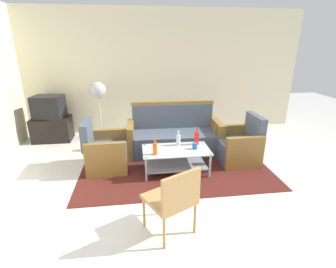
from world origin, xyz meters
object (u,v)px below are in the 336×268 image
at_px(couch, 174,137).
at_px(wicker_chair, 174,197).
at_px(cup, 195,146).
at_px(television, 49,107).
at_px(tv_stand, 52,129).
at_px(bottle_red, 197,138).
at_px(pedestal_fan, 98,94).
at_px(coffee_table, 176,157).
at_px(armchair_right, 239,146).
at_px(bottle_orange, 155,148).
at_px(bottle_clear, 178,140).
at_px(armchair_left, 105,152).

distance_m(couch, wicker_chair, 2.31).
xyz_separation_m(cup, television, (-2.79, 1.82, 0.30)).
relative_size(tv_stand, wicker_chair, 0.95).
bearing_deg(tv_stand, bottle_red, -29.57).
bearing_deg(cup, pedestal_fan, 133.05).
xyz_separation_m(couch, cup, (0.22, -0.84, 0.14)).
bearing_deg(bottle_red, tv_stand, 150.43).
bearing_deg(cup, tv_stand, 146.94).
distance_m(coffee_table, tv_stand, 3.06).
distance_m(cup, wicker_chair, 1.55).
bearing_deg(television, coffee_table, 152.57).
relative_size(couch, armchair_right, 2.13).
bearing_deg(bottle_orange, couch, 65.10).
xyz_separation_m(couch, armchair_right, (1.10, -0.55, -0.03)).
bearing_deg(wicker_chair, armchair_right, 22.35).
bearing_deg(wicker_chair, pedestal_fan, 82.05).
distance_m(bottle_red, bottle_orange, 0.81).
relative_size(coffee_table, cup, 11.00).
distance_m(coffee_table, wicker_chair, 1.50).
xyz_separation_m(bottle_clear, television, (-2.54, 1.62, 0.25)).
distance_m(armchair_left, tv_stand, 1.98).
relative_size(armchair_left, pedestal_fan, 0.67).
bearing_deg(pedestal_fan, bottle_orange, -61.75).
bearing_deg(bottle_red, couch, 114.02).
height_order(couch, bottle_red, couch).
bearing_deg(armchair_right, bottle_red, 96.24).
relative_size(television, wicker_chair, 0.78).
distance_m(bottle_orange, bottle_clear, 0.54).
bearing_deg(coffee_table, bottle_red, 24.48).
height_order(bottle_clear, wicker_chair, wicker_chair).
bearing_deg(bottle_red, pedestal_fan, 137.33).
bearing_deg(bottle_orange, pedestal_fan, 118.25).
relative_size(bottle_red, bottle_orange, 1.08).
distance_m(cup, tv_stand, 3.33).
bearing_deg(coffee_table, pedestal_fan, 127.77).
distance_m(armchair_left, bottle_red, 1.59).
bearing_deg(television, bottle_orange, 145.93).
bearing_deg(couch, armchair_left, 23.09).
relative_size(bottle_red, tv_stand, 0.36).
bearing_deg(armchair_left, bottle_orange, 59.67).
xyz_separation_m(bottle_orange, tv_stand, (-2.12, 1.95, -0.25)).
relative_size(couch, bottle_clear, 7.02).
distance_m(coffee_table, television, 3.10).
bearing_deg(coffee_table, cup, -3.07).
distance_m(couch, television, 2.79).
height_order(armchair_right, bottle_clear, armchair_right).
height_order(bottle_orange, cup, bottle_orange).
bearing_deg(couch, television, -19.69).
xyz_separation_m(armchair_right, pedestal_fan, (-2.63, 1.58, 0.73)).
bearing_deg(armchair_right, coffee_table, 102.26).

